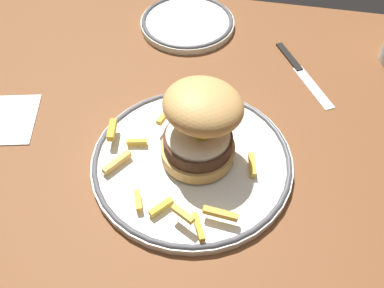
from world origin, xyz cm
name	(u,v)px	position (x,y,z in cm)	size (l,w,h in cm)	color
ground_plane	(232,160)	(0.00, 0.00, -2.00)	(116.58, 81.92, 4.00)	brown
dinner_plate	(192,161)	(-5.41, -3.62, 0.84)	(28.75, 28.75, 1.60)	white
burger	(201,123)	(-4.45, -2.25, 7.60)	(15.53, 15.53, 12.08)	tan
fries_pile	(167,163)	(-8.45, -5.82, 2.45)	(22.25, 25.67, 2.36)	#E4AB4C
side_plate	(187,22)	(-12.82, 29.50, 0.83)	(18.00, 18.00, 1.60)	silver
knife	(299,68)	(8.79, 20.67, 0.26)	(10.61, 16.17, 0.70)	black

